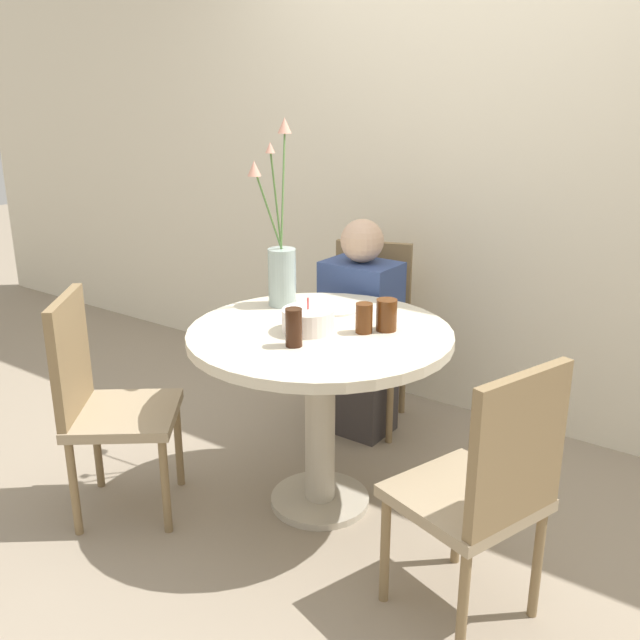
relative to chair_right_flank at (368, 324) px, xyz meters
The scene contains 13 objects.
ground_plane 0.98m from the chair_right_flank, 70.62° to the right, with size 16.00×16.00×0.00m, color gray.
wall_back 0.94m from the chair_right_flank, 55.06° to the left, with size 8.00×0.05×2.60m.
dining_table 0.85m from the chair_right_flank, 70.62° to the right, with size 1.01×1.01×0.75m.
chair_right_flank is the anchor object (origin of this frame).
chair_far_back 1.37m from the chair_right_flank, 106.15° to the right, with size 0.56×0.56×0.89m.
chair_left_flank 1.51m from the chair_right_flank, 44.29° to the right, with size 0.50×0.50×0.89m.
birthday_cake 0.92m from the chair_right_flank, 73.24° to the right, with size 0.20×0.20×0.13m.
flower_vase 0.76m from the chair_right_flank, 94.14° to the right, with size 0.19×0.35×0.75m.
side_plate 0.64m from the chair_right_flank, 71.49° to the right, with size 0.19×0.19×0.01m.
drink_glass_0 0.87m from the chair_right_flank, 53.34° to the right, with size 0.08×0.08×0.12m.
drink_glass_1 1.08m from the chair_right_flank, 72.87° to the right, with size 0.06×0.06×0.14m.
drink_glass_2 0.89m from the chair_right_flank, 59.25° to the right, with size 0.06×0.06×0.11m.
person_boy 0.16m from the chair_right_flank, 70.62° to the right, with size 0.34×0.24×1.05m.
Camera 1 is at (1.49, -2.06, 1.64)m, focal length 40.00 mm.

